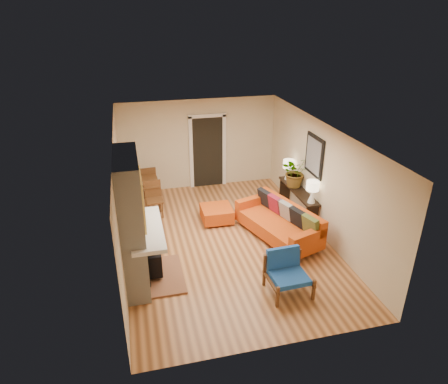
{
  "coord_description": "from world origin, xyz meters",
  "views": [
    {
      "loc": [
        -1.92,
        -7.63,
        4.88
      ],
      "look_at": [
        0.0,
        0.2,
        1.15
      ],
      "focal_mm": 32.0,
      "sensor_mm": 36.0,
      "label": 1
    }
  ],
  "objects_px": {
    "ottoman": "(217,213)",
    "houseplant": "(295,171)",
    "lamp_near": "(312,189)",
    "console_table": "(298,195)",
    "lamp_far": "(289,167)",
    "sofa": "(281,222)",
    "dining_table": "(148,185)",
    "blue_chair": "(287,270)"
  },
  "relations": [
    {
      "from": "lamp_far",
      "to": "dining_table",
      "type": "bearing_deg",
      "value": 168.26
    },
    {
      "from": "dining_table",
      "to": "houseplant",
      "type": "bearing_deg",
      "value": -18.52
    },
    {
      "from": "sofa",
      "to": "ottoman",
      "type": "distance_m",
      "value": 1.67
    },
    {
      "from": "lamp_far",
      "to": "houseplant",
      "type": "distance_m",
      "value": 0.46
    },
    {
      "from": "blue_chair",
      "to": "houseplant",
      "type": "bearing_deg",
      "value": 65.04
    },
    {
      "from": "sofa",
      "to": "ottoman",
      "type": "height_order",
      "value": "sofa"
    },
    {
      "from": "houseplant",
      "to": "sofa",
      "type": "bearing_deg",
      "value": -124.92
    },
    {
      "from": "lamp_near",
      "to": "sofa",
      "type": "bearing_deg",
      "value": -170.54
    },
    {
      "from": "sofa",
      "to": "dining_table",
      "type": "relative_size",
      "value": 1.38
    },
    {
      "from": "dining_table",
      "to": "console_table",
      "type": "height_order",
      "value": "dining_table"
    },
    {
      "from": "sofa",
      "to": "lamp_far",
      "type": "relative_size",
      "value": 4.37
    },
    {
      "from": "lamp_near",
      "to": "houseplant",
      "type": "relative_size",
      "value": 0.68
    },
    {
      "from": "lamp_near",
      "to": "lamp_far",
      "type": "height_order",
      "value": "same"
    },
    {
      "from": "blue_chair",
      "to": "lamp_far",
      "type": "height_order",
      "value": "lamp_far"
    },
    {
      "from": "sofa",
      "to": "dining_table",
      "type": "height_order",
      "value": "dining_table"
    },
    {
      "from": "blue_chair",
      "to": "lamp_near",
      "type": "xyz_separation_m",
      "value": [
        1.39,
        1.98,
        0.63
      ]
    },
    {
      "from": "console_table",
      "to": "sofa",
      "type": "bearing_deg",
      "value": -132.23
    },
    {
      "from": "console_table",
      "to": "lamp_far",
      "type": "xyz_separation_m",
      "value": [
        0.0,
        0.71,
        0.49
      ]
    },
    {
      "from": "lamp_near",
      "to": "houseplant",
      "type": "height_order",
      "value": "houseplant"
    },
    {
      "from": "ottoman",
      "to": "houseplant",
      "type": "bearing_deg",
      "value": 1.64
    },
    {
      "from": "sofa",
      "to": "dining_table",
      "type": "distance_m",
      "value": 3.7
    },
    {
      "from": "dining_table",
      "to": "lamp_far",
      "type": "distance_m",
      "value": 3.75
    },
    {
      "from": "dining_table",
      "to": "lamp_far",
      "type": "bearing_deg",
      "value": -11.74
    },
    {
      "from": "sofa",
      "to": "blue_chair",
      "type": "relative_size",
      "value": 2.97
    },
    {
      "from": "dining_table",
      "to": "lamp_near",
      "type": "height_order",
      "value": "lamp_near"
    },
    {
      "from": "lamp_near",
      "to": "blue_chair",
      "type": "bearing_deg",
      "value": -125.1
    },
    {
      "from": "dining_table",
      "to": "ottoman",
      "type": "bearing_deg",
      "value": -38.97
    },
    {
      "from": "blue_chair",
      "to": "dining_table",
      "type": "xyz_separation_m",
      "value": [
        -2.26,
        4.18,
        0.17
      ]
    },
    {
      "from": "sofa",
      "to": "dining_table",
      "type": "xyz_separation_m",
      "value": [
        -2.86,
        2.34,
        0.22
      ]
    },
    {
      "from": "console_table",
      "to": "lamp_far",
      "type": "bearing_deg",
      "value": 90.0
    },
    {
      "from": "sofa",
      "to": "lamp_far",
      "type": "xyz_separation_m",
      "value": [
        0.79,
        1.58,
        0.69
      ]
    },
    {
      "from": "console_table",
      "to": "lamp_far",
      "type": "distance_m",
      "value": 0.86
    },
    {
      "from": "blue_chair",
      "to": "houseplant",
      "type": "xyz_separation_m",
      "value": [
        1.38,
        2.96,
        0.69
      ]
    },
    {
      "from": "sofa",
      "to": "console_table",
      "type": "distance_m",
      "value": 1.19
    },
    {
      "from": "dining_table",
      "to": "houseplant",
      "type": "height_order",
      "value": "houseplant"
    },
    {
      "from": "sofa",
      "to": "houseplant",
      "type": "relative_size",
      "value": 2.97
    },
    {
      "from": "ottoman",
      "to": "blue_chair",
      "type": "xyz_separation_m",
      "value": [
        0.68,
        -2.91,
        0.21
      ]
    },
    {
      "from": "lamp_near",
      "to": "lamp_far",
      "type": "bearing_deg",
      "value": 90.0
    },
    {
      "from": "lamp_near",
      "to": "lamp_far",
      "type": "relative_size",
      "value": 1.0
    },
    {
      "from": "lamp_near",
      "to": "console_table",
      "type": "bearing_deg",
      "value": 90.0
    },
    {
      "from": "ottoman",
      "to": "lamp_far",
      "type": "distance_m",
      "value": 2.29
    },
    {
      "from": "lamp_far",
      "to": "console_table",
      "type": "bearing_deg",
      "value": -90.0
    }
  ]
}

